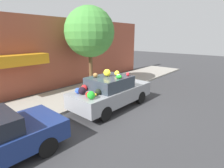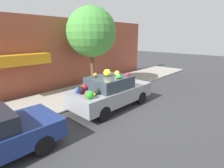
% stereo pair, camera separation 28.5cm
% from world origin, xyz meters
% --- Properties ---
extents(ground_plane, '(60.00, 60.00, 0.00)m').
position_xyz_m(ground_plane, '(0.00, 0.00, 0.00)').
color(ground_plane, '#38383A').
extents(sidewalk_curb, '(24.00, 3.20, 0.11)m').
position_xyz_m(sidewalk_curb, '(0.00, 2.70, 0.06)').
color(sidewalk_curb, '#9E998E').
rests_on(sidewalk_curb, ground).
extents(building_facade, '(18.00, 1.20, 4.54)m').
position_xyz_m(building_facade, '(-0.13, 4.92, 2.26)').
color(building_facade, '#9E4C38').
rests_on(building_facade, ground).
extents(street_tree, '(3.09, 3.09, 5.06)m').
position_xyz_m(street_tree, '(1.49, 3.13, 3.61)').
color(street_tree, brown).
rests_on(street_tree, sidewalk_curb).
extents(fire_hydrant, '(0.20, 0.20, 0.70)m').
position_xyz_m(fire_hydrant, '(-0.64, 1.54, 0.46)').
color(fire_hydrant, red).
rests_on(fire_hydrant, sidewalk_curb).
extents(art_car, '(4.31, 1.86, 1.88)m').
position_xyz_m(art_car, '(-0.06, 0.03, 0.80)').
color(art_car, gray).
rests_on(art_car, ground).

